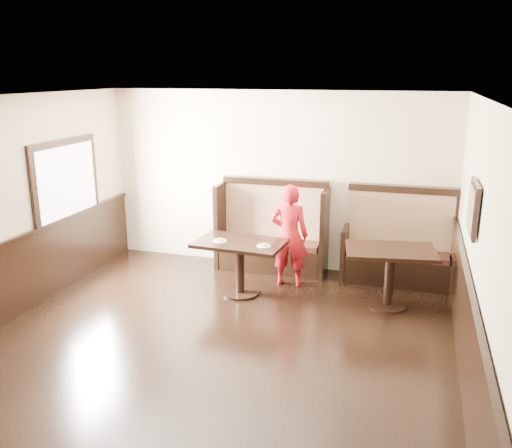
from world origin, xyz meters
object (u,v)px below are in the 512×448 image
at_px(booth_neighbor, 398,251).
at_px(child, 289,235).
at_px(table_main, 240,254).
at_px(table_neighbor, 390,264).
at_px(booth_main, 272,237).

relative_size(booth_neighbor, child, 1.08).
relative_size(table_main, table_neighbor, 1.01).
distance_m(booth_main, booth_neighbor, 1.95).
height_order(table_neighbor, child, child).
xyz_separation_m(booth_main, child, (0.41, -0.59, 0.24)).
bearing_deg(booth_neighbor, booth_main, 179.95).
relative_size(table_neighbor, child, 0.83).
distance_m(table_main, child, 0.81).
bearing_deg(table_main, table_neighbor, 8.63).
height_order(table_main, table_neighbor, table_neighbor).
bearing_deg(booth_main, booth_neighbor, -0.05).
distance_m(booth_neighbor, table_main, 2.41).
bearing_deg(table_neighbor, child, 156.47).
bearing_deg(child, booth_neighbor, -165.73).
bearing_deg(booth_neighbor, table_main, -151.87).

